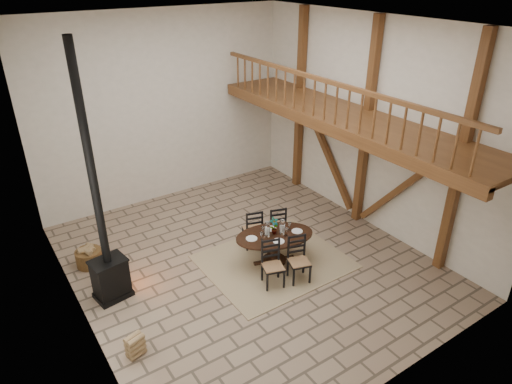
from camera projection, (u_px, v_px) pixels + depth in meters
ground at (247, 261)px, 10.19m from camera, size 8.00×8.00×0.00m
room_shell at (294, 122)px, 9.41m from camera, size 7.02×8.02×5.01m
rug at (274, 261)px, 10.14m from camera, size 3.00×2.50×0.02m
dining_table at (274, 246)px, 9.96m from camera, size 1.94×2.11×1.10m
wood_stove at (106, 249)px, 8.60m from camera, size 0.74×0.61×5.00m
log_basket at (89, 257)px, 9.96m from camera, size 0.56×0.56×0.46m
log_stack at (135, 346)px, 7.66m from camera, size 0.35×0.28×0.42m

